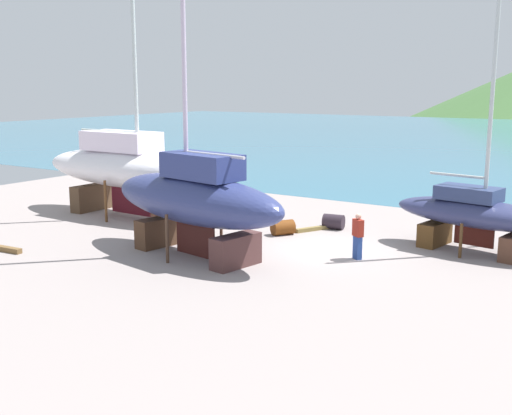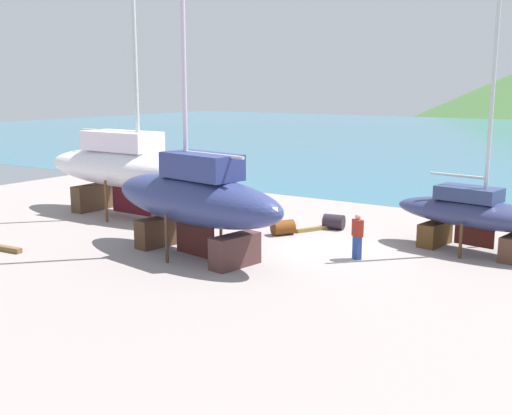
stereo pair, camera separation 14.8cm
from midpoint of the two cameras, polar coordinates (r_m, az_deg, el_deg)
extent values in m
plane|color=gray|center=(21.95, 3.90, -5.44)|extent=(49.46, 49.46, 0.00)
cube|color=#53361A|center=(25.78, 16.12, -2.31)|extent=(0.96, 1.77, 0.92)
cylinder|color=#4E401F|center=(26.14, 20.40, -1.98)|extent=(0.12, 0.12, 1.28)
cylinder|color=#4E341C|center=(24.06, 18.29, -2.93)|extent=(0.12, 0.12, 1.28)
ellipsoid|color=navy|center=(24.92, 19.52, -0.53)|extent=(6.63, 3.11, 1.04)
cube|color=#531C14|center=(25.11, 19.39, -2.51)|extent=(1.52, 0.33, 0.73)
cube|color=navy|center=(24.92, 18.95, 1.21)|extent=(2.47, 1.62, 0.52)
cylinder|color=#B6C2C4|center=(24.35, 20.96, 10.66)|extent=(0.15, 0.15, 8.80)
cylinder|color=silver|center=(25.01, 18.04, 2.78)|extent=(2.22, 0.47, 0.11)
cube|color=#4A3020|center=(24.93, -8.61, -2.20)|extent=(1.03, 2.03, 1.13)
cube|color=#4C2F2D|center=(21.85, -1.71, -3.96)|extent=(1.03, 2.03, 1.13)
cylinder|color=#463124|center=(22.44, -7.96, -2.83)|extent=(0.12, 0.12, 1.76)
cylinder|color=#4D3122|center=(24.14, -3.04, -1.75)|extent=(0.12, 0.12, 1.76)
ellipsoid|color=navy|center=(23.02, -5.46, 0.74)|extent=(8.74, 3.85, 1.82)
cube|color=#431B17|center=(23.34, -5.39, -2.98)|extent=(2.01, 0.43, 1.27)
cube|color=navy|center=(22.51, -4.81, 3.80)|extent=(3.25, 1.96, 0.91)
cylinder|color=silver|center=(23.08, -6.48, 16.64)|extent=(0.17, 0.17, 11.11)
cylinder|color=silver|center=(21.99, -3.72, 4.81)|extent=(2.93, 0.63, 0.12)
cube|color=brown|center=(28.97, -7.27, -0.13)|extent=(0.76, 2.39, 1.30)
cube|color=brown|center=(32.83, -14.40, 0.93)|extent=(0.76, 2.39, 1.30)
cylinder|color=brown|center=(31.92, -8.99, 1.45)|extent=(0.12, 0.12, 1.94)
cylinder|color=brown|center=(29.68, -13.33, 0.56)|extent=(0.12, 0.12, 1.94)
ellipsoid|color=white|center=(30.58, -11.17, 3.50)|extent=(11.01, 3.24, 1.85)
cube|color=#56131D|center=(30.82, -11.07, 0.61)|extent=(2.63, 0.15, 1.29)
cube|color=white|center=(30.84, -11.98, 5.94)|extent=(3.98, 1.88, 0.92)
cylinder|color=#B7C4BD|center=(31.40, -13.05, 6.79)|extent=(3.83, 0.23, 0.13)
cube|color=navy|center=(23.09, 9.36, -3.64)|extent=(0.39, 0.36, 0.86)
cube|color=maroon|center=(22.91, 9.42, -1.85)|extent=(0.50, 0.45, 0.62)
sphere|color=tan|center=(22.82, 9.45, -0.81)|extent=(0.22, 0.22, 0.22)
cylinder|color=#643210|center=(26.53, 2.63, -1.83)|extent=(1.03, 1.12, 0.63)
cylinder|color=#292028|center=(27.77, 7.25, -1.30)|extent=(0.97, 0.78, 0.65)
cube|color=olive|center=(27.61, 6.07, -1.86)|extent=(1.34, 2.35, 0.17)
cube|color=brown|center=(25.82, -21.77, -3.48)|extent=(1.71, 0.38, 0.19)
camera|label=1|loc=(0.07, -89.83, 0.03)|focal=43.96mm
camera|label=2|loc=(0.07, 90.17, -0.03)|focal=43.96mm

